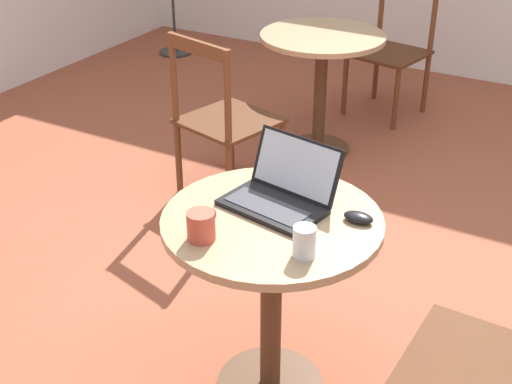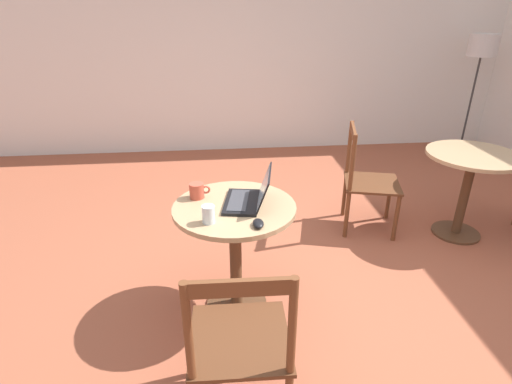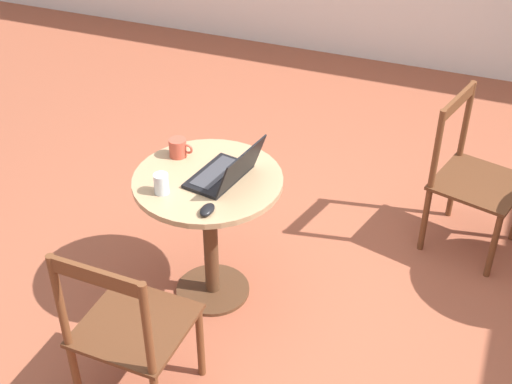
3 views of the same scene
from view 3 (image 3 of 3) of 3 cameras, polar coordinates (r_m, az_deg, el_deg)
ground_plane at (r=3.81m, az=4.63°, el=-9.67°), size 16.00×16.00×0.00m
cafe_table_near at (r=3.57m, az=-3.78°, el=-1.19°), size 0.74×0.74×0.75m
chair_near_front at (r=3.14m, az=-10.12°, el=-10.80°), size 0.47×0.47×0.92m
chair_mid_left at (r=4.17m, az=16.86°, el=1.11°), size 0.55×0.55×0.92m
laptop at (r=3.43m, az=-2.43°, el=1.59°), size 0.33×0.38×0.21m
mouse at (r=3.23m, az=-3.92°, el=-1.43°), size 0.06×0.10×0.03m
mug at (r=3.62m, az=-6.24°, el=3.54°), size 0.13×0.09×0.10m
drinking_glass at (r=3.36m, az=-7.58°, el=0.66°), size 0.07×0.07×0.10m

